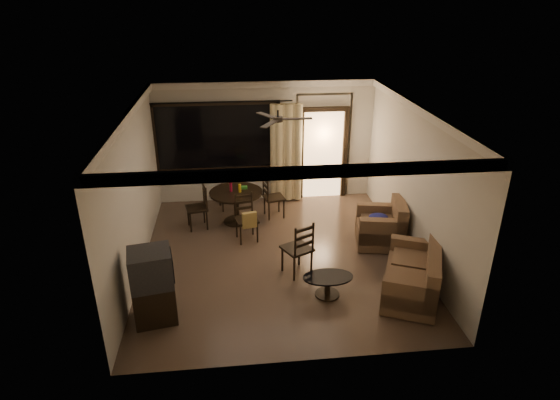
{
  "coord_description": "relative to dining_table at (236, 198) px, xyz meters",
  "views": [
    {
      "loc": [
        -0.8,
        -7.6,
        4.62
      ],
      "look_at": [
        0.06,
        0.2,
        1.08
      ],
      "focal_mm": 30.0,
      "sensor_mm": 36.0,
      "label": 1
    }
  ],
  "objects": [
    {
      "name": "dining_chair_east",
      "position": [
        0.82,
        0.18,
        -0.28
      ],
      "size": [
        0.5,
        0.5,
        0.95
      ],
      "rotation": [
        0.0,
        0.0,
        1.79
      ],
      "color": "black",
      "rests_on": "ground"
    },
    {
      "name": "coffee_table",
      "position": [
        1.41,
        -2.86,
        -0.32
      ],
      "size": [
        0.82,
        0.49,
        0.36
      ],
      "rotation": [
        0.0,
        0.0,
        0.06
      ],
      "color": "black",
      "rests_on": "ground"
    },
    {
      "name": "dining_chair_north",
      "position": [
        -0.17,
        0.73,
        -0.28
      ],
      "size": [
        0.5,
        0.5,
        0.95
      ],
      "rotation": [
        0.0,
        0.0,
        3.36
      ],
      "color": "black",
      "rests_on": "ground"
    },
    {
      "name": "tv_cabinet",
      "position": [
        -1.31,
        -3.16,
        0.03
      ],
      "size": [
        0.71,
        0.66,
        1.18
      ],
      "rotation": [
        0.0,
        0.0,
        0.18
      ],
      "color": "black",
      "rests_on": "ground"
    },
    {
      "name": "dining_table",
      "position": [
        0.0,
        0.0,
        0.0
      ],
      "size": [
        1.13,
        1.13,
        0.93
      ],
      "rotation": [
        0.0,
        0.0,
        0.22
      ],
      "color": "black",
      "rests_on": "ground"
    },
    {
      "name": "armchair",
      "position": [
        2.84,
        -1.28,
        -0.19
      ],
      "size": [
        1.04,
        1.04,
        0.89
      ],
      "rotation": [
        0.0,
        0.0,
        -0.19
      ],
      "color": "#402A1E",
      "rests_on": "ground"
    },
    {
      "name": "sofa",
      "position": [
        2.84,
        -2.97,
        -0.23
      ],
      "size": [
        1.38,
        1.75,
        0.83
      ],
      "rotation": [
        0.0,
        0.0,
        -0.41
      ],
      "color": "#402A1E",
      "rests_on": "ground"
    },
    {
      "name": "side_chair",
      "position": [
        1.01,
        -2.14,
        -0.25
      ],
      "size": [
        0.62,
        0.62,
        1.03
      ],
      "rotation": [
        0.0,
        0.0,
        3.62
      ],
      "color": "black",
      "rests_on": "ground"
    },
    {
      "name": "ground",
      "position": [
        0.74,
        -1.55,
        -0.56
      ],
      "size": [
        5.5,
        5.5,
        0.0
      ],
      "primitive_type": "plane",
      "color": "#7F6651",
      "rests_on": "ground"
    },
    {
      "name": "room_shell",
      "position": [
        1.33,
        0.22,
        1.27
      ],
      "size": [
        5.5,
        6.7,
        5.5
      ],
      "color": "beige",
      "rests_on": "ground"
    },
    {
      "name": "dining_chair_west",
      "position": [
        -0.82,
        -0.18,
        -0.28
      ],
      "size": [
        0.5,
        0.5,
        0.95
      ],
      "rotation": [
        0.0,
        0.0,
        -1.35
      ],
      "color": "black",
      "rests_on": "ground"
    },
    {
      "name": "dining_chair_south",
      "position": [
        0.18,
        -0.84,
        -0.25
      ],
      "size": [
        0.5,
        0.54,
        0.95
      ],
      "rotation": [
        0.0,
        0.0,
        0.22
      ],
      "color": "black",
      "rests_on": "ground"
    }
  ]
}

